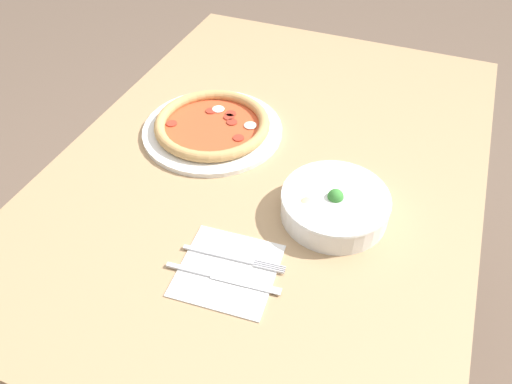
# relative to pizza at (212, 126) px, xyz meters

# --- Properties ---
(ground_plane) EXTENTS (8.00, 8.00, 0.00)m
(ground_plane) POSITION_rel_pizza_xyz_m (0.04, 0.17, -0.79)
(ground_plane) COLOR brown
(dining_table) EXTENTS (1.30, 0.93, 0.77)m
(dining_table) POSITION_rel_pizza_xyz_m (0.04, 0.17, -0.12)
(dining_table) COLOR tan
(dining_table) RESTS_ON ground_plane
(pizza) EXTENTS (0.34, 0.34, 0.04)m
(pizza) POSITION_rel_pizza_xyz_m (0.00, 0.00, 0.00)
(pizza) COLOR white
(pizza) RESTS_ON dining_table
(bowl) EXTENTS (0.22, 0.22, 0.07)m
(bowl) POSITION_rel_pizza_xyz_m (0.16, 0.35, 0.01)
(bowl) COLOR white
(bowl) RESTS_ON dining_table
(napkin) EXTENTS (0.19, 0.19, 0.00)m
(napkin) POSITION_rel_pizza_xyz_m (0.37, 0.21, -0.02)
(napkin) COLOR white
(napkin) RESTS_ON dining_table
(fork) EXTENTS (0.03, 0.20, 0.00)m
(fork) POSITION_rel_pizza_xyz_m (0.35, 0.20, -0.01)
(fork) COLOR silver
(fork) RESTS_ON napkin
(knife) EXTENTS (0.03, 0.22, 0.01)m
(knife) POSITION_rel_pizza_xyz_m (0.40, 0.20, -0.01)
(knife) COLOR silver
(knife) RESTS_ON napkin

